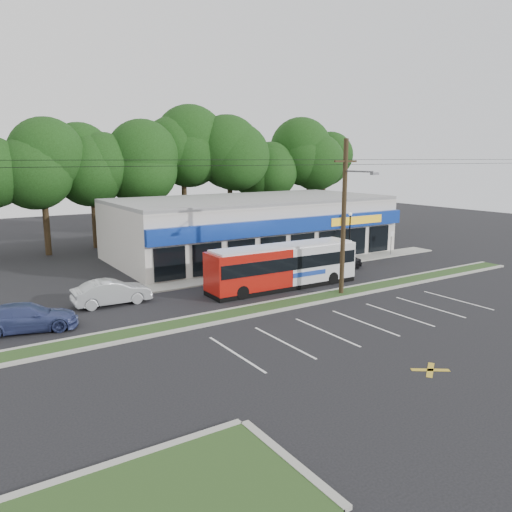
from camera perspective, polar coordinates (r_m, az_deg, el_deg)
The scene contains 16 objects.
ground at distance 30.69m, azimuth 6.80°, elevation -5.60°, with size 120.00×120.00×0.00m, color black.
grass_strip at distance 31.42m, azimuth 5.64°, elevation -5.07°, with size 40.00×1.60×0.12m, color #263B18.
curb_south at distance 30.79m, azimuth 6.63°, elevation -5.41°, with size 40.00×0.25×0.14m, color #9E9E93.
curb_north at distance 32.06m, azimuth 4.69°, elevation -4.70°, with size 40.00×0.25×0.14m, color #9E9E93.
sidewalk at distance 40.52m, azimuth 4.16°, elevation -1.38°, with size 32.00×2.20×0.10m, color #9E9E93.
strip_mall at distance 45.96m, azimuth -0.49°, elevation 3.42°, with size 25.00×12.55×5.30m.
utility_pole at distance 32.16m, azimuth 9.87°, elevation 4.92°, with size 50.00×2.77×10.00m.
lamp_post at distance 43.74m, azimuth 10.67°, elevation 2.87°, with size 0.30×0.30×4.25m.
sign_post at distance 47.30m, azimuth 15.22°, elevation 1.91°, with size 0.45×0.10×2.23m.
tree_line at distance 53.68m, azimuth -7.76°, elevation 10.60°, with size 46.76×6.76×11.83m.
metrobus at distance 34.24m, azimuth 3.15°, elevation -1.05°, with size 11.17×2.56×2.99m.
car_dark at distance 40.40m, azimuth 9.22°, elevation -0.50°, with size 1.80×4.48×1.53m, color black.
car_silver at distance 31.69m, azimuth -16.17°, elevation -4.00°, with size 1.62×4.66×1.54m, color #AFB4B7.
car_blue at distance 28.48m, azimuth -24.74°, elevation -6.37°, with size 2.04×5.01×1.45m, color navy.
pedestrian_a at distance 42.48m, azimuth 8.90°, elevation 0.17°, with size 0.60×0.40×1.65m, color white.
pedestrian_b at distance 42.49m, azimuth 8.89°, elevation 0.09°, with size 0.75×0.58×1.54m, color beige.
Camera 1 is at (-18.87, -22.57, 8.76)m, focal length 35.00 mm.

